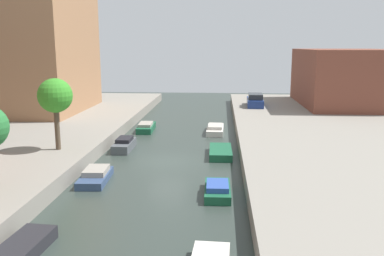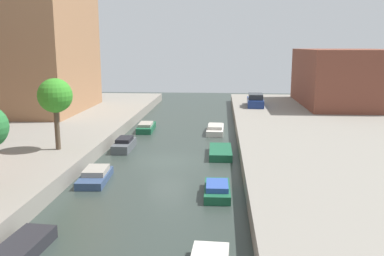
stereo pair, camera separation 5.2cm
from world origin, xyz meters
name	(u,v)px [view 1 (the left image)]	position (x,y,z in m)	size (l,w,h in m)	color
ground_plane	(168,162)	(0.00, 0.00, 0.00)	(84.00, 84.00, 0.00)	#2D3833
low_block_right	(345,77)	(18.00, 22.20, 4.22)	(10.00, 14.79, 6.43)	brown
street_tree_2	(55,96)	(-7.31, -0.99, 4.60)	(2.28, 2.28, 4.80)	brown
parked_car	(255,101)	(7.52, 20.19, 1.62)	(1.95, 4.67, 1.47)	navy
moored_boat_left_1	(21,250)	(-3.93, -13.44, 0.28)	(1.61, 3.52, 0.55)	#232328
moored_boat_left_2	(96,176)	(-3.74, -4.47, 0.31)	(1.69, 3.53, 0.75)	#33476B
moored_boat_left_3	(124,145)	(-3.76, 3.06, 0.40)	(1.25, 3.31, 0.92)	#4C5156
moored_boat_left_4	(146,127)	(-3.37, 10.33, 0.34)	(1.52, 3.94, 0.78)	#195638
moored_boat_right_2	(217,190)	(3.49, -6.30, 0.31)	(1.43, 3.23, 0.74)	#195638
moored_boat_right_3	(221,152)	(3.64, 1.86, 0.26)	(1.67, 3.83, 0.53)	#195638
moored_boat_right_4	(215,129)	(3.13, 9.84, 0.33)	(1.56, 4.20, 0.78)	beige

